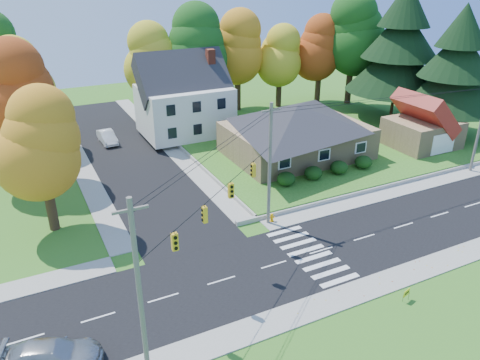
# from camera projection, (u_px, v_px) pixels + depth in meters

# --- Properties ---
(ground) EXTENTS (120.00, 120.00, 0.00)m
(ground) POSITION_uv_depth(u_px,v_px,m) (321.00, 251.00, 34.12)
(ground) COLOR #3D7923
(road_main) EXTENTS (90.00, 8.00, 0.02)m
(road_main) POSITION_uv_depth(u_px,v_px,m) (321.00, 250.00, 34.12)
(road_main) COLOR black
(road_main) RESTS_ON ground
(road_cross) EXTENTS (8.00, 44.00, 0.02)m
(road_cross) POSITION_uv_depth(u_px,v_px,m) (125.00, 152.00, 51.99)
(road_cross) COLOR black
(road_cross) RESTS_ON ground
(sidewalk_north) EXTENTS (90.00, 2.00, 0.08)m
(sidewalk_north) POSITION_uv_depth(u_px,v_px,m) (285.00, 220.00, 38.17)
(sidewalk_north) COLOR #9C9A90
(sidewalk_north) RESTS_ON ground
(sidewalk_south) EXTENTS (90.00, 2.00, 0.08)m
(sidewalk_south) POSITION_uv_depth(u_px,v_px,m) (367.00, 289.00, 30.04)
(sidewalk_south) COLOR #9C9A90
(sidewalk_south) RESTS_ON ground
(lawn) EXTENTS (30.00, 30.00, 0.50)m
(lawn) POSITION_uv_depth(u_px,v_px,m) (308.00, 136.00, 56.35)
(lawn) COLOR #3D7923
(lawn) RESTS_ON ground
(ranch_house) EXTENTS (14.60, 10.60, 5.40)m
(ranch_house) POSITION_uv_depth(u_px,v_px,m) (297.00, 130.00, 49.00)
(ranch_house) COLOR tan
(ranch_house) RESTS_ON lawn
(colonial_house) EXTENTS (10.40, 8.40, 9.60)m
(colonial_house) POSITION_uv_depth(u_px,v_px,m) (184.00, 99.00, 54.97)
(colonial_house) COLOR silver
(colonial_house) RESTS_ON lawn
(garage) EXTENTS (7.30, 6.30, 4.60)m
(garage) POSITION_uv_depth(u_px,v_px,m) (423.00, 125.00, 51.60)
(garage) COLOR tan
(garage) RESTS_ON lawn
(hedge_row) EXTENTS (10.70, 1.70, 1.27)m
(hedge_row) POSITION_uv_depth(u_px,v_px,m) (326.00, 170.00, 44.65)
(hedge_row) COLOR #163A10
(hedge_row) RESTS_ON lawn
(traffic_infrastructure) EXTENTS (38.10, 10.66, 10.00)m
(traffic_infrastructure) POSITION_uv_depth(u_px,v_px,m) (313.00, 180.00, 33.00)
(traffic_infrastructure) COLOR #666059
(traffic_infrastructure) RESTS_ON ground
(tree_lot_0) EXTENTS (6.72, 6.72, 12.51)m
(tree_lot_0) POSITION_uv_depth(u_px,v_px,m) (150.00, 60.00, 57.46)
(tree_lot_0) COLOR #3F2A19
(tree_lot_0) RESTS_ON lawn
(tree_lot_1) EXTENTS (7.84, 7.84, 14.60)m
(tree_lot_1) POSITION_uv_depth(u_px,v_px,m) (198.00, 47.00, 58.53)
(tree_lot_1) COLOR #3F2A19
(tree_lot_1) RESTS_ON lawn
(tree_lot_2) EXTENTS (7.28, 7.28, 13.56)m
(tree_lot_2) POSITION_uv_depth(u_px,v_px,m) (238.00, 48.00, 62.05)
(tree_lot_2) COLOR #3F2A19
(tree_lot_2) RESTS_ON lawn
(tree_lot_3) EXTENTS (6.16, 6.16, 11.47)m
(tree_lot_3) POSITION_uv_depth(u_px,v_px,m) (280.00, 55.00, 64.22)
(tree_lot_3) COLOR #3F2A19
(tree_lot_3) RESTS_ON lawn
(tree_lot_4) EXTENTS (6.72, 6.72, 12.51)m
(tree_lot_4) POSITION_uv_depth(u_px,v_px,m) (321.00, 48.00, 65.57)
(tree_lot_4) COLOR #3F2A19
(tree_lot_4) RESTS_ON lawn
(tree_lot_5) EXTENTS (8.40, 8.40, 15.64)m
(tree_lot_5) POSITION_uv_depth(u_px,v_px,m) (354.00, 34.00, 64.75)
(tree_lot_5) COLOR #3F2A19
(tree_lot_5) RESTS_ON lawn
(conifer_east_a) EXTENTS (12.80, 12.80, 16.96)m
(conifer_east_a) POSITION_uv_depth(u_px,v_px,m) (400.00, 48.00, 59.02)
(conifer_east_a) COLOR #3F2A19
(conifer_east_a) RESTS_ON lawn
(conifer_east_b) EXTENTS (11.20, 11.20, 14.84)m
(conifer_east_b) POSITION_uv_depth(u_px,v_px,m) (456.00, 68.00, 53.39)
(conifer_east_b) COLOR #3F2A19
(conifer_east_b) RESTS_ON lawn
(tree_west_0) EXTENTS (6.16, 6.16, 11.47)m
(tree_west_0) POSITION_uv_depth(u_px,v_px,m) (39.00, 144.00, 33.98)
(tree_west_0) COLOR #3F2A19
(tree_west_0) RESTS_ON ground
(tree_west_1) EXTENTS (7.28, 7.28, 13.56)m
(tree_west_1) POSITION_uv_depth(u_px,v_px,m) (13.00, 96.00, 41.15)
(tree_west_1) COLOR #3F2A19
(tree_west_1) RESTS_ON ground
(tree_west_2) EXTENTS (6.72, 6.72, 12.51)m
(tree_west_2) POSITION_uv_depth(u_px,v_px,m) (20.00, 80.00, 49.95)
(tree_west_2) COLOR #3F2A19
(tree_west_2) RESTS_ON ground
(silver_sedan) EXTENTS (5.49, 3.60, 1.48)m
(silver_sedan) POSITION_uv_depth(u_px,v_px,m) (52.00, 355.00, 23.96)
(silver_sedan) COLOR #A8A8A8
(silver_sedan) RESTS_ON road_main
(white_car) EXTENTS (1.72, 4.43, 1.44)m
(white_car) POSITION_uv_depth(u_px,v_px,m) (107.00, 137.00, 54.42)
(white_car) COLOR silver
(white_car) RESTS_ON road_cross
(fire_hydrant) EXTENTS (0.45, 0.35, 0.78)m
(fire_hydrant) POSITION_uv_depth(u_px,v_px,m) (272.00, 218.00, 37.77)
(fire_hydrant) COLOR #EEA006
(fire_hydrant) RESTS_ON ground
(yard_sign) EXTENTS (0.64, 0.20, 0.82)m
(yard_sign) POSITION_uv_depth(u_px,v_px,m) (407.00, 293.00, 28.80)
(yard_sign) COLOR black
(yard_sign) RESTS_ON ground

